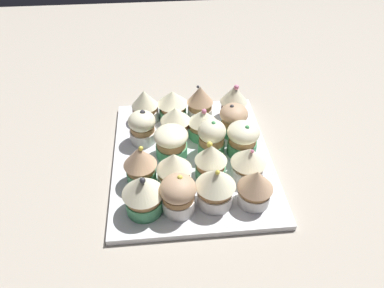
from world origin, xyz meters
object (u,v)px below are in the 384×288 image
object	(u,v)px
cupcake_10	(203,123)
cupcake_18	(255,186)
cupcake_3	(143,193)
cupcake_6	(171,142)
cupcake_16	(243,139)
cupcake_8	(178,195)
cupcake_9	(200,102)
cupcake_13	(216,186)
cupcake_14	(234,101)
cupcake_7	(174,169)
cupcake_12	(211,161)
cupcake_17	(248,162)
cupcake_2	(140,164)
cupcake_1	(142,127)
cupcake_15	(233,119)
cupcake_5	(176,121)
baking_tray	(192,158)
cupcake_11	(212,137)
cupcake_4	(172,104)
cupcake_0	(145,106)

from	to	relation	value
cupcake_10	cupcake_18	bearing A→B (deg)	19.60
cupcake_3	cupcake_6	xyz separation A→B (cm)	(-13.39, 5.27, -0.85)
cupcake_6	cupcake_16	size ratio (longest dim) A/B	0.91
cupcake_8	cupcake_9	xyz separation A→B (cm)	(-25.96, 6.53, 0.26)
cupcake_13	cupcake_14	distance (cm)	25.36
cupcake_7	cupcake_12	distance (cm)	6.80
cupcake_7	cupcake_14	distance (cm)	23.74
cupcake_3	cupcake_17	bearing A→B (deg)	108.71
cupcake_6	cupcake_13	world-z (taller)	cupcake_13
cupcake_3	cupcake_18	bearing A→B (deg)	90.08
cupcake_6	cupcake_2	bearing A→B (deg)	-40.91
cupcake_7	cupcake_9	distance (cm)	21.07
cupcake_1	cupcake_15	world-z (taller)	cupcake_1
cupcake_8	cupcake_17	size ratio (longest dim) A/B	1.11
cupcake_5	cupcake_10	world-z (taller)	cupcake_10
baking_tray	cupcake_2	world-z (taller)	cupcake_2
cupcake_10	cupcake_18	world-z (taller)	cupcake_18
cupcake_9	cupcake_10	distance (cm)	6.91
cupcake_15	cupcake_8	bearing A→B (deg)	-33.11
cupcake_11	cupcake_13	size ratio (longest dim) A/B	0.96
cupcake_17	cupcake_18	world-z (taller)	cupcake_18
cupcake_4	cupcake_7	size ratio (longest dim) A/B	0.95
cupcake_0	cupcake_12	world-z (taller)	cupcake_12
cupcake_10	cupcake_2	bearing A→B (deg)	-46.24
cupcake_4	cupcake_10	distance (cm)	9.13
cupcake_1	cupcake_15	distance (cm)	18.70
cupcake_2	cupcake_3	xyz separation A→B (cm)	(6.73, 0.51, -0.05)
baking_tray	cupcake_4	world-z (taller)	cupcake_4
cupcake_2	cupcake_17	bearing A→B (deg)	88.94
cupcake_3	cupcake_9	size ratio (longest dim) A/B	1.04
cupcake_12	cupcake_14	size ratio (longest dim) A/B	0.94
cupcake_14	cupcake_16	xyz separation A→B (cm)	(12.20, -0.38, -0.56)
cupcake_11	cupcake_18	size ratio (longest dim) A/B	1.07
cupcake_2	cupcake_16	size ratio (longest dim) A/B	1.14
cupcake_8	cupcake_12	bearing A→B (deg)	138.97
cupcake_12	cupcake_7	bearing A→B (deg)	-79.05
cupcake_12	cupcake_15	size ratio (longest dim) A/B	1.09
cupcake_6	cupcake_7	bearing A→B (deg)	0.79
cupcake_6	cupcake_13	xyz separation A→B (cm)	(12.90, 6.67, 0.79)
cupcake_6	cupcake_15	distance (cm)	14.31
cupcake_0	cupcake_1	xyz separation A→B (cm)	(7.15, -0.50, -0.23)
cupcake_14	cupcake_15	bearing A→B (deg)	-10.35
cupcake_4	cupcake_18	world-z (taller)	cupcake_18
cupcake_10	cupcake_16	xyz separation A→B (cm)	(6.12, 7.11, 0.30)
cupcake_10	cupcake_16	world-z (taller)	cupcake_16
cupcake_12	cupcake_16	bearing A→B (deg)	128.87
cupcake_7	cupcake_18	xyz separation A→B (cm)	(5.57, 13.20, 0.15)
cupcake_2	cupcake_4	bearing A→B (deg)	160.61
cupcake_3	cupcake_11	xyz separation A→B (cm)	(-13.42, 13.09, -0.39)
cupcake_3	cupcake_11	distance (cm)	18.75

